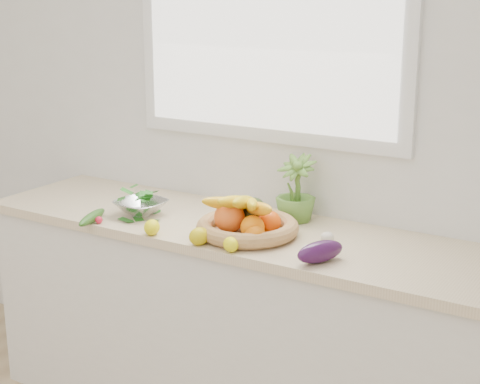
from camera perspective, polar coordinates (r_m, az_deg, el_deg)
The scene contains 20 objects.
back_wall at distance 3.18m, azimuth 2.27°, elevation 6.66°, with size 4.50×0.02×2.70m, color white.
counter_cabinet at distance 3.21m, azimuth -0.58°, elevation -10.53°, with size 2.20×0.58×0.86m, color silver.
countertop at distance 3.04m, azimuth -0.61°, elevation -2.88°, with size 2.24×0.62×0.04m, color beige.
window_frame at distance 3.13m, azimuth 2.21°, elevation 13.88°, with size 1.30×0.03×1.10m, color white.
window_pane at distance 3.11m, azimuth 2.02°, elevation 13.87°, with size 1.18×0.01×0.98m, color white.
orange_loose at distance 2.75m, azimuth 1.19°, elevation -3.48°, with size 0.09×0.09×0.09m, color #D86306.
lemon_a at distance 2.91m, azimuth -6.85°, elevation -2.74°, with size 0.06×0.08×0.06m, color yellow.
lemon_b at distance 2.78m, azimuth -3.18°, elevation -3.45°, with size 0.07×0.09×0.07m, color gold.
lemon_c at distance 2.71m, azimuth -0.71°, elevation -4.08°, with size 0.06×0.07×0.06m, color #FDF10D.
apple at distance 2.91m, azimuth 1.57°, elevation -2.47°, with size 0.08×0.08×0.08m, color red.
ginger at distance 2.80m, azimuth -1.17°, elevation -3.69°, with size 0.11×0.04×0.03m, color tan.
garlic_a at distance 2.94m, azimuth 1.39°, elevation -2.69°, with size 0.05×0.05×0.04m, color beige.
garlic_b at distance 2.82m, azimuth 6.80°, elevation -3.52°, with size 0.05×0.05×0.04m, color silver.
garlic_c at distance 2.67m, azimuth 5.33°, elevation -4.56°, with size 0.06×0.06×0.05m, color silver.
eggplant at distance 2.62m, azimuth 6.24°, elevation -4.62°, with size 0.07×0.20×0.08m, color #35103D.
cucumber at distance 3.12m, azimuth -11.41°, elevation -1.93°, with size 0.04×0.23×0.04m, color #295C1B.
radish at distance 3.09m, azimuth -10.89°, elevation -2.14°, with size 0.03×0.03×0.03m, color red.
potted_herb at distance 3.06m, azimuth 4.35°, elevation 0.11°, with size 0.17×0.17×0.30m, color #598B32.
fruit_basket at distance 2.88m, azimuth 0.53°, elevation -2.32°, with size 0.49×0.49×0.20m.
colander_with_spinach at distance 3.16m, azimuth -7.72°, elevation -0.82°, with size 0.23×0.23×0.11m.
Camera 1 is at (1.54, -0.49, 1.83)m, focal length 55.00 mm.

